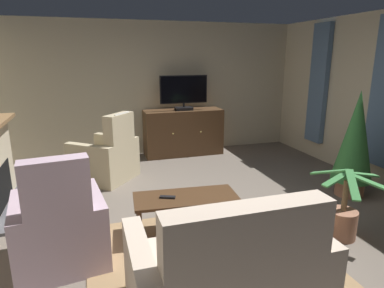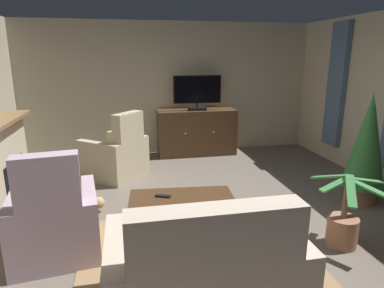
# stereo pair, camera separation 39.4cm
# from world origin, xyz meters

# --- Properties ---
(ground_plane) EXTENTS (6.42, 7.18, 0.04)m
(ground_plane) POSITION_xyz_m (0.00, 0.00, -0.02)
(ground_plane) COLOR #665B51
(wall_back) EXTENTS (6.42, 0.10, 2.61)m
(wall_back) POSITION_xyz_m (0.00, 3.34, 1.31)
(wall_back) COLOR #B2A88E
(wall_back) RESTS_ON ground_plane
(curtain_panel_far) EXTENTS (0.10, 0.44, 2.19)m
(curtain_panel_far) POSITION_xyz_m (2.85, 2.00, 1.44)
(curtain_panel_far) COLOR slate
(rug_central) EXTENTS (2.29, 1.86, 0.01)m
(rug_central) POSITION_xyz_m (-0.29, -0.55, 0.01)
(rug_central) COLOR #8E704C
(rug_central) RESTS_ON ground_plane
(tv_cabinet) EXTENTS (1.56, 0.55, 0.91)m
(tv_cabinet) POSITION_xyz_m (0.48, 2.99, 0.43)
(tv_cabinet) COLOR #352315
(tv_cabinet) RESTS_ON ground_plane
(television) EXTENTS (0.94, 0.20, 0.68)m
(television) POSITION_xyz_m (0.48, 2.93, 1.27)
(television) COLOR black
(television) RESTS_ON tv_cabinet
(coffee_table) EXTENTS (1.18, 0.60, 0.45)m
(coffee_table) POSITION_xyz_m (-0.35, -0.08, 0.40)
(coffee_table) COLOR #422B19
(coffee_table) RESTS_ON ground_plane
(tv_remote) EXTENTS (0.18, 0.11, 0.02)m
(tv_remote) POSITION_xyz_m (-0.56, -0.07, 0.46)
(tv_remote) COLOR black
(tv_remote) RESTS_ON coffee_table
(sofa_floral) EXTENTS (1.45, 0.92, 1.04)m
(sofa_floral) POSITION_xyz_m (-0.39, -1.34, 0.34)
(sofa_floral) COLOR #C6B29E
(sofa_floral) RESTS_ON ground_plane
(armchair_by_fireplace) EXTENTS (1.17, 1.17, 1.12)m
(armchair_by_fireplace) POSITION_xyz_m (-1.09, 1.96, 0.35)
(armchair_by_fireplace) COLOR tan
(armchair_by_fireplace) RESTS_ON ground_plane
(armchair_in_far_corner) EXTENTS (0.91, 0.93, 1.14)m
(armchair_in_far_corner) POSITION_xyz_m (-1.65, -0.27, 0.35)
(armchair_in_far_corner) COLOR #AD93A3
(armchair_in_far_corner) RESTS_ON ground_plane
(potted_plant_leafy_by_curtain) EXTENTS (0.76, 0.81, 0.81)m
(potted_plant_leafy_by_curtain) POSITION_xyz_m (1.26, -0.67, 0.23)
(potted_plant_leafy_by_curtain) COLOR #99664C
(potted_plant_leafy_by_curtain) RESTS_ON ground_plane
(potted_plant_on_hearth_side) EXTENTS (0.55, 0.55, 1.51)m
(potted_plant_on_hearth_side) POSITION_xyz_m (2.21, 0.27, 0.81)
(potted_plant_on_hearth_side) COLOR #99664C
(potted_plant_on_hearth_side) RESTS_ON ground_plane
(cat) EXTENTS (0.46, 0.58, 0.22)m
(cat) POSITION_xyz_m (-1.43, 0.78, 0.11)
(cat) COLOR tan
(cat) RESTS_ON ground_plane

